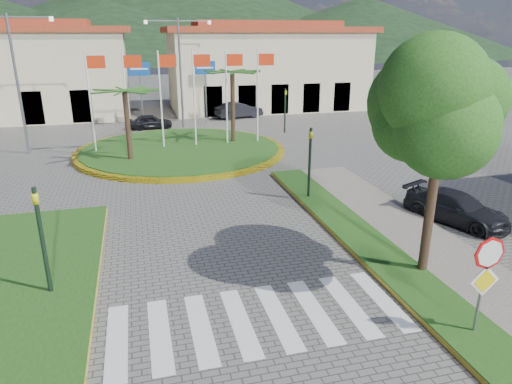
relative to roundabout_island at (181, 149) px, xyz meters
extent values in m
cube|color=gray|center=(6.00, -20.00, -0.10)|extent=(4.00, 28.00, 0.15)
cube|color=#1E4B15|center=(4.80, -20.00, -0.08)|extent=(1.60, 28.00, 0.18)
cube|color=silver|center=(0.00, -18.00, -0.17)|extent=(8.00, 3.00, 0.01)
cylinder|color=yellow|center=(0.00, 0.00, -0.05)|extent=(12.70, 12.70, 0.24)
cylinder|color=#1E4B15|center=(0.00, 0.00, -0.02)|extent=(12.00, 12.00, 0.30)
cylinder|color=black|center=(-3.00, -2.00, 1.85)|extent=(0.28, 0.28, 4.05)
cylinder|color=black|center=(3.50, 1.00, 2.17)|extent=(0.28, 0.28, 4.68)
cylinder|color=silver|center=(-5.00, 0.50, 2.83)|extent=(0.10, 0.10, 6.00)
cube|color=red|center=(-4.45, 0.50, 5.23)|extent=(1.00, 0.03, 0.70)
cylinder|color=silver|center=(-3.00, 0.50, 2.83)|extent=(0.10, 0.10, 6.00)
cube|color=red|center=(-2.45, 0.50, 5.23)|extent=(1.00, 0.03, 0.70)
cylinder|color=silver|center=(-1.00, 0.50, 2.83)|extent=(0.10, 0.10, 6.00)
cube|color=red|center=(-0.45, 0.50, 5.23)|extent=(1.00, 0.03, 0.70)
cylinder|color=silver|center=(1.00, 0.50, 2.83)|extent=(0.10, 0.10, 6.00)
cube|color=red|center=(1.55, 0.50, 5.23)|extent=(1.00, 0.03, 0.70)
cylinder|color=silver|center=(3.00, 0.50, 2.83)|extent=(0.10, 0.10, 6.00)
cube|color=red|center=(3.55, 0.50, 5.23)|extent=(1.00, 0.03, 0.70)
cylinder|color=silver|center=(5.00, 0.50, 2.83)|extent=(0.10, 0.10, 6.00)
cube|color=red|center=(5.55, 0.50, 5.23)|extent=(1.00, 0.03, 0.70)
cylinder|color=slate|center=(4.90, -20.00, 1.08)|extent=(0.07, 0.07, 2.50)
cylinder|color=red|center=(4.90, -20.05, 2.08)|extent=(0.80, 0.03, 0.80)
cube|color=yellow|center=(4.90, -20.06, 1.38)|extent=(0.78, 0.03, 0.78)
cylinder|color=black|center=(5.50, -17.00, 2.03)|extent=(0.28, 0.28, 4.40)
ellipsoid|color=#1D4B14|center=(5.50, -17.00, 5.03)|extent=(3.60, 3.60, 3.20)
cylinder|color=black|center=(-5.20, -15.50, 1.43)|extent=(0.12, 0.12, 3.20)
imported|color=yellow|center=(-5.20, -15.50, 2.43)|extent=(0.15, 0.18, 0.90)
cylinder|color=black|center=(4.50, -10.00, 1.43)|extent=(0.12, 0.12, 3.20)
imported|color=yellow|center=(4.50, -10.00, 2.43)|extent=(0.15, 0.18, 0.90)
cylinder|color=black|center=(8.00, 4.00, 1.43)|extent=(0.12, 0.12, 3.20)
imported|color=yellow|center=(8.00, 4.00, 2.43)|extent=(0.18, 0.15, 0.90)
cylinder|color=slate|center=(-2.00, 9.00, 2.43)|extent=(0.12, 0.12, 5.20)
cube|color=#0E4298|center=(-2.00, 8.94, 4.23)|extent=(1.60, 0.05, 1.00)
cylinder|color=slate|center=(3.00, 9.00, 2.43)|extent=(0.12, 0.12, 5.20)
cube|color=#0E4298|center=(3.00, 8.94, 4.23)|extent=(1.60, 0.05, 1.00)
cylinder|color=slate|center=(1.00, 8.00, 3.83)|extent=(0.16, 0.16, 8.00)
cube|color=slate|center=(-0.20, 8.00, 7.63)|extent=(2.40, 0.08, 0.08)
cube|color=slate|center=(2.20, 8.00, 7.63)|extent=(2.40, 0.08, 0.08)
cylinder|color=slate|center=(-9.00, 2.00, 3.83)|extent=(0.16, 0.16, 8.00)
cube|color=slate|center=(-7.80, 2.00, 7.63)|extent=(2.40, 0.08, 0.08)
cube|color=beige|center=(10.00, 16.00, 3.33)|extent=(18.00, 9.00, 7.00)
cube|color=maroon|center=(10.00, 16.00, 7.08)|extent=(19.08, 9.54, 0.50)
cube|color=maroon|center=(10.00, 16.00, 7.58)|extent=(13.50, 4.95, 0.60)
cone|color=black|center=(15.00, 138.00, 14.83)|extent=(180.00, 180.00, 30.00)
cone|color=black|center=(70.00, 113.00, 8.83)|extent=(120.00, 120.00, 18.00)
cone|color=black|center=(-10.00, 108.00, 7.83)|extent=(110.00, 110.00, 16.00)
imported|color=black|center=(-1.48, 8.00, 0.38)|extent=(3.29, 1.41, 1.11)
imported|color=black|center=(6.11, 10.96, 0.50)|extent=(4.32, 2.30, 1.35)
imported|color=black|center=(9.10, -13.76, 0.41)|extent=(3.11, 4.34, 1.17)
camera|label=1|loc=(-2.52, -27.61, 6.73)|focal=32.00mm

